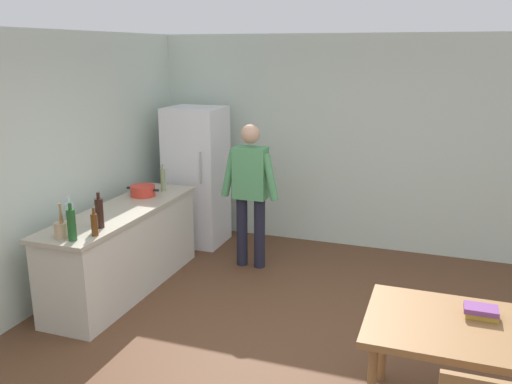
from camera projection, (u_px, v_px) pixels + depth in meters
ground_plane at (282, 363)px, 4.44m from camera, size 14.00×14.00×0.00m
wall_back at (351, 143)px, 6.82m from camera, size 6.40×0.12×2.70m
wall_left at (29, 175)px, 5.11m from camera, size 0.12×5.60×2.70m
kitchen_counter at (124, 249)px, 5.70m from camera, size 0.64×2.20×0.90m
refrigerator at (197, 176)px, 7.00m from camera, size 0.70×0.67×1.80m
person at (250, 187)px, 6.17m from camera, size 0.70×0.22×1.70m
dining_table at (473, 337)px, 3.54m from camera, size 1.40×0.90×0.75m
cooking_pot at (143, 191)px, 6.06m from camera, size 0.40×0.28×0.12m
utensil_jar at (61, 230)px, 4.71m from camera, size 0.11×0.11×0.32m
bottle_water_clear at (70, 215)px, 4.96m from camera, size 0.07×0.07×0.30m
bottle_wine_green at (72, 224)px, 4.63m from camera, size 0.08×0.08×0.34m
bottle_wine_dark at (99, 213)px, 4.97m from camera, size 0.08×0.08×0.34m
bottle_vinegar_tall at (163, 180)px, 6.25m from camera, size 0.06×0.06×0.32m
bottle_beer_brown at (94, 224)px, 4.76m from camera, size 0.06×0.06×0.26m
book_stack at (481, 311)px, 3.64m from camera, size 0.22×0.17×0.08m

